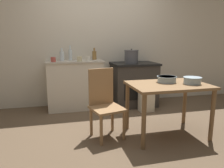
% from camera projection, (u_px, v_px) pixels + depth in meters
% --- Properties ---
extents(ground_plane, '(14.00, 14.00, 0.00)m').
position_uv_depth(ground_plane, '(121.00, 131.00, 3.16)').
color(ground_plane, brown).
extents(wall_back, '(8.00, 0.07, 2.55)m').
position_uv_depth(wall_back, '(99.00, 41.00, 4.41)').
color(wall_back, beige).
rests_on(wall_back, ground_plane).
extents(counter_cabinet, '(1.05, 0.55, 0.92)m').
position_uv_depth(counter_cabinet, '(75.00, 85.00, 4.17)').
color(counter_cabinet, beige).
rests_on(counter_cabinet, ground_plane).
extents(stove, '(0.87, 0.68, 0.86)m').
position_uv_depth(stove, '(134.00, 84.00, 4.39)').
color(stove, '#38332D').
rests_on(stove, ground_plane).
extents(work_table, '(1.04, 0.73, 0.72)m').
position_uv_depth(work_table, '(168.00, 91.00, 2.95)').
color(work_table, olive).
rests_on(work_table, ground_plane).
extents(chair, '(0.48, 0.48, 0.92)m').
position_uv_depth(chair, '(105.00, 102.00, 2.95)').
color(chair, '#997047').
rests_on(chair, ground_plane).
extents(flour_sack, '(0.26, 0.18, 0.36)m').
position_uv_depth(flour_sack, '(146.00, 102.00, 4.02)').
color(flour_sack, beige).
rests_on(flour_sack, ground_plane).
extents(stock_pot, '(0.28, 0.28, 0.28)m').
position_uv_depth(stock_pot, '(131.00, 57.00, 4.23)').
color(stock_pot, '#4C4C51').
rests_on(stock_pot, stove).
extents(mixing_bowl_large, '(0.24, 0.24, 0.09)m').
position_uv_depth(mixing_bowl_large, '(192.00, 80.00, 2.91)').
color(mixing_bowl_large, '#93A8B2').
rests_on(mixing_bowl_large, work_table).
extents(mixing_bowl_small, '(0.27, 0.27, 0.09)m').
position_uv_depth(mixing_bowl_small, '(167.00, 79.00, 3.02)').
color(mixing_bowl_small, '#93A8B2').
rests_on(mixing_bowl_small, work_table).
extents(bottle_far_left, '(0.07, 0.07, 0.28)m').
position_uv_depth(bottle_far_left, '(70.00, 55.00, 4.13)').
color(bottle_far_left, silver).
rests_on(bottle_far_left, counter_cabinet).
extents(bottle_left, '(0.08, 0.08, 0.23)m').
position_uv_depth(bottle_left, '(62.00, 56.00, 4.04)').
color(bottle_left, silver).
rests_on(bottle_left, counter_cabinet).
extents(bottle_mid_left, '(0.08, 0.08, 0.23)m').
position_uv_depth(bottle_mid_left, '(94.00, 55.00, 4.25)').
color(bottle_mid_left, olive).
rests_on(bottle_mid_left, counter_cabinet).
extents(cup_center_left, '(0.09, 0.09, 0.08)m').
position_uv_depth(cup_center_left, '(53.00, 60.00, 3.82)').
color(cup_center_left, '#B74C42').
rests_on(cup_center_left, counter_cabinet).
extents(cup_center, '(0.09, 0.09, 0.09)m').
position_uv_depth(cup_center, '(79.00, 59.00, 3.90)').
color(cup_center, beige).
rests_on(cup_center, counter_cabinet).
extents(cup_center_right, '(0.08, 0.08, 0.09)m').
position_uv_depth(cup_center_right, '(88.00, 59.00, 3.97)').
color(cup_center_right, silver).
rests_on(cup_center_right, counter_cabinet).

